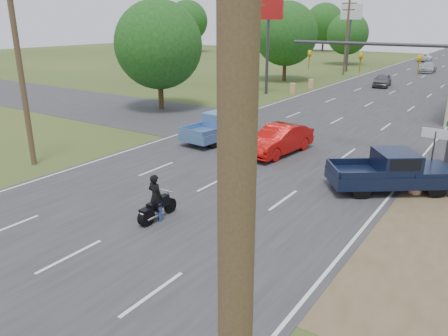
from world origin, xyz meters
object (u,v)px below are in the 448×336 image
Objects in this scene: rider at (156,199)px; distant_car_white at (425,58)px; red_convertible at (279,140)px; distant_car_grey at (382,80)px; blue_pickup at (221,126)px; distant_car_silver at (428,68)px; motorcycle at (155,210)px; navy_pickup at (395,171)px.

distant_car_white is (-4.76, 75.98, -0.18)m from rider.
rider is 0.35× the size of distant_car_white.
red_convertible reaches higher than distant_car_grey.
distant_car_white is (-0.20, 65.03, -0.19)m from blue_pickup.
red_convertible is 10.34m from rider.
rider is 11.86m from blue_pickup.
distant_car_silver is (-0.78, 47.51, -0.11)m from red_convertible.
motorcycle is at bearing -90.81° from distant_car_silver.
navy_pickup is (6.64, 8.26, 0.46)m from motorcycle.
rider is at bearing -90.81° from distant_car_silver.
motorcycle is 0.36× the size of blue_pickup.
distant_car_silver is at bearing -88.71° from rider.
distant_car_grey is at bearing -96.82° from distant_car_silver.
distant_car_white is (-4.58, 65.64, -0.11)m from red_convertible.
distant_car_grey is (2.04, 29.18, -0.17)m from blue_pickup.
rider is 10.57m from navy_pickup.
red_convertible is at bearing 86.55° from distant_car_white.
navy_pickup is (6.83, -2.12, 0.10)m from red_convertible.
rider is 76.13m from distant_car_white.
blue_pickup is at bearing -101.44° from distant_car_grey.
blue_pickup is 47.04m from distant_car_silver.
rider is at bearing 86.15° from distant_car_white.
navy_pickup is 50.21m from distant_car_silver.
motorcycle is at bearing 90.00° from rider.
blue_pickup is 11.53m from navy_pickup.
distant_car_silver reaches higher than distant_car_white.
rider reaches higher than distant_car_silver.
distant_car_grey is at bearing -86.06° from rider.
motorcycle is 0.47× the size of distant_car_grey.
rider is (0.00, 0.04, 0.43)m from motorcycle.
red_convertible is 1.16× the size of distant_car_grey.
motorcycle is 11.91m from blue_pickup.
blue_pickup is (-4.57, 10.95, 0.01)m from rider.
blue_pickup is at bearing -96.16° from distant_car_silver.
red_convertible is 2.48× the size of motorcycle.
distant_car_silver is (-0.96, 57.89, 0.25)m from motorcycle.
rider is 0.31× the size of navy_pickup.
navy_pickup is 1.16× the size of distant_car_silver.
distant_car_grey is (-2.53, 40.17, 0.27)m from motorcycle.
distant_car_grey reaches higher than distant_car_white.
red_convertible reaches higher than distant_car_silver.
distant_car_white is at bearing 86.11° from distant_car_grey.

